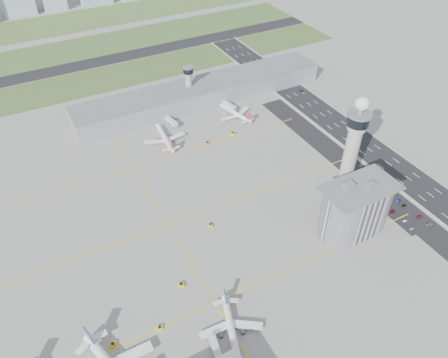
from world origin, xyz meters
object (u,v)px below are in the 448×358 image
airplane_far_a (164,135)px  car_lot_5 (371,193)px  tug_0 (113,344)px  tug_1 (160,328)px  tug_3 (210,225)px  car_lot_11 (386,189)px  tug_2 (181,285)px  car_hw_4 (254,68)px  jet_bridge_far_0 (167,119)px  jet_bridge_far_1 (224,103)px  airplane_far_b (235,111)px  tug_5 (232,133)px  admin_building (355,208)px  car_lot_3 (388,205)px  car_lot_8 (404,205)px  car_hw_1 (358,141)px  car_lot_6 (429,225)px  car_lot_10 (389,191)px  control_tower (353,142)px  car_hw_2 (302,91)px  airplane_near_c (231,327)px  car_lot_0 (412,229)px  car_lot_9 (398,201)px  secondary_tower (189,82)px  car_lot_2 (392,212)px  car_lot_1 (406,221)px  car_lot_7 (419,217)px  car_lot_4 (379,199)px

airplane_far_a → car_lot_5: airplane_far_a is taller
tug_0 → tug_1: size_ratio=1.08×
tug_3 → car_lot_11: 114.67m
tug_2 → car_hw_4: 248.66m
jet_bridge_far_0 → jet_bridge_far_1: same height
airplane_far_b → tug_3: bearing=129.7°
tug_1 → tug_5: bearing=161.8°
admin_building → tug_5: admin_building is taller
car_lot_3 → car_lot_8: size_ratio=1.31×
jet_bridge_far_0 → tug_2: 154.13m
car_lot_5 → car_hw_1: size_ratio=0.97×
airplane_far_b → car_lot_8: (39.84, -138.21, -4.32)m
tug_5 → car_lot_11: (54.96, -100.61, -0.42)m
tug_2 → jet_bridge_far_1: bearing=166.0°
car_lot_6 → car_hw_1: bearing=-11.5°
car_lot_10 → tug_0: bearing=104.6°
control_tower → car_hw_2: bearing=66.0°
airplane_near_c → car_hw_2: airplane_near_c is taller
tug_3 → airplane_far_a: bearing=93.7°
car_hw_4 → car_lot_11: bearing=-104.0°
jet_bridge_far_0 → car_lot_3: jet_bridge_far_0 is taller
car_lot_3 → car_hw_1: (30.11, 60.02, -0.04)m
airplane_far_a → car_lot_6: bearing=-141.3°
car_lot_0 → car_hw_4: size_ratio=0.97×
control_tower → tug_5: control_tower is taller
airplane_near_c → car_lot_9: airplane_near_c is taller
secondary_tower → car_lot_11: bearing=-68.1°
tug_5 → tug_3: bearing=-164.5°
secondary_tower → car_lot_11: 170.71m
jet_bridge_far_0 → car_lot_2: 175.56m
car_lot_0 → car_lot_9: car_lot_9 is taller
car_lot_5 → car_lot_8: size_ratio=1.05×
car_lot_0 → admin_building: bearing=65.4°
car_lot_2 → car_lot_6: car_lot_6 is taller
jet_bridge_far_0 → tug_5: size_ratio=4.02×
admin_building → tug_3: size_ratio=14.18×
car_lot_3 → car_hw_2: 145.62m
tug_5 → secondary_tower: bearing=60.8°
tug_1 → car_hw_1: (183.16, 71.65, -0.23)m
car_lot_10 → car_hw_2: (28.62, 131.80, -0.01)m
secondary_tower → tug_1: bearing=-118.8°
car_lot_1 → car_lot_9: size_ratio=0.88×
jet_bridge_far_0 → tug_2: jet_bridge_far_0 is taller
tug_1 → tug_5: size_ratio=0.80×
control_tower → car_lot_11: size_ratio=15.95×
tug_3 → secondary_tower: bearing=79.6°
jet_bridge_far_1 → car_lot_11: bearing=6.5°
airplane_near_c → car_lot_9: 136.37m
car_lot_7 → tug_3: bearing=68.9°
car_lot_4 → car_lot_9: bearing=-135.4°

